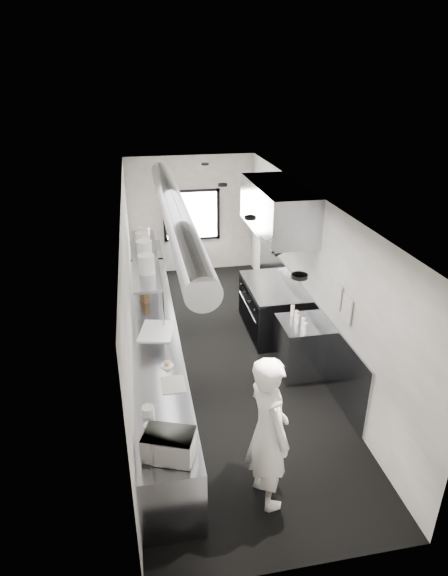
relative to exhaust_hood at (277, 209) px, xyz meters
name	(u,v)px	position (x,y,z in m)	size (l,w,h in m)	color
floor	(222,355)	(-1.10, -0.70, -2.39)	(3.00, 8.00, 0.01)	black
ceiling	(222,198)	(-1.10, -0.70, 0.41)	(3.00, 8.00, 0.01)	silver
wall_back	(192,215)	(-1.10, 3.30, -0.99)	(3.00, 0.02, 2.80)	silver
wall_front	(305,465)	(-1.10, -4.70, -0.99)	(3.00, 0.02, 2.80)	silver
wall_left	(129,289)	(-2.60, -0.70, -0.99)	(0.02, 8.00, 2.80)	silver
wall_right	(309,276)	(0.40, -0.70, -0.99)	(0.02, 8.00, 2.80)	silver
wall_cladding	(299,312)	(0.38, -0.40, -1.84)	(0.03, 5.50, 1.10)	#91969E
hvac_duct	(174,209)	(-1.80, -0.30, 0.16)	(0.40, 0.40, 6.40)	#92959A
service_window	(192,215)	(-1.10, 3.26, -0.99)	(1.36, 0.05, 1.25)	white
exhaust_hood	(277,209)	(0.00, 0.00, 0.00)	(0.81, 2.20, 0.88)	#91969E
prep_counter	(157,355)	(-2.25, -1.20, -1.94)	(0.70, 6.00, 0.90)	#91969E
pass_shelf	(146,258)	(-2.29, 0.30, -0.86)	(0.45, 3.00, 0.68)	#91969E
range	(269,308)	(-0.06, 0.00, -1.92)	(0.88, 1.60, 0.94)	black
bottle_station	(299,347)	(0.05, -1.40, -1.94)	(0.65, 0.80, 0.90)	#91969E
far_work_table	(147,268)	(-2.25, 2.50, -1.94)	(0.70, 1.20, 0.90)	#91969E
notice_sheet_a	(337,295)	(0.37, -1.90, -0.79)	(0.02, 0.28, 0.38)	beige
notice_sheet_b	(347,309)	(0.37, -2.25, -0.84)	(0.02, 0.28, 0.38)	beige
line_cook	(268,432)	(-1.15, -3.76, -1.43)	(0.70, 0.46, 1.91)	silver
microwave	(169,445)	(-2.24, -3.86, -1.35)	(0.48, 0.37, 0.29)	white
deli_tub_a	(150,428)	(-2.42, -3.46, -1.44)	(0.14, 0.14, 0.10)	beige
deli_tub_b	(148,411)	(-2.43, -3.16, -1.44)	(0.15, 0.15, 0.10)	beige
newspaper	(173,384)	(-2.09, -2.64, -1.49)	(0.30, 0.37, 0.01)	white
small_plate	(167,366)	(-2.14, -2.21, -1.48)	(0.17, 0.17, 0.01)	silver
pastry	(167,363)	(-2.14, -2.21, -1.43)	(0.08, 0.08, 0.08)	#DDAD74
cutting_board	(157,331)	(-2.22, -1.24, -1.48)	(0.50, 0.67, 0.02)	silver
knife_block	(144,295)	(-2.36, -0.15, -1.38)	(0.09, 0.21, 0.23)	brown
plate_stack_a	(146,264)	(-2.29, -0.49, -0.66)	(0.27, 0.27, 0.31)	silver
plate_stack_b	(144,251)	(-2.30, 0.10, -0.65)	(0.27, 0.27, 0.34)	silver
plate_stack_c	(142,242)	(-2.32, 0.60, -0.65)	(0.24, 0.24, 0.33)	silver
plate_stack_d	(144,236)	(-2.29, 0.92, -0.65)	(0.22, 0.22, 0.34)	silver
squeeze_bottle_a	(305,328)	(0.01, -1.72, -1.40)	(0.06, 0.06, 0.18)	silver
squeeze_bottle_b	(303,324)	(0.02, -1.58, -1.40)	(0.06, 0.06, 0.19)	silver
squeeze_bottle_c	(298,319)	(-0.01, -1.40, -1.41)	(0.06, 0.06, 0.17)	silver
squeeze_bottle_d	(296,316)	(0.00, -1.30, -1.40)	(0.06, 0.06, 0.17)	silver
squeeze_bottle_e	(293,310)	(0.00, -1.12, -1.40)	(0.06, 0.06, 0.18)	silver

